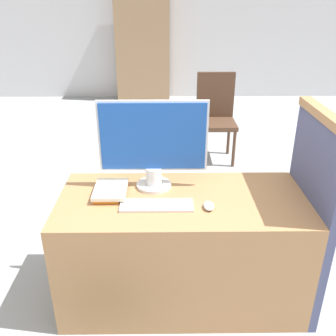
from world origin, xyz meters
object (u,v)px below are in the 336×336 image
Objects in this scene: monitor at (153,144)px; keyboard at (157,205)px; book_stack at (110,191)px; far_chair at (216,113)px; mouse at (209,206)px.

monitor is 0.37m from keyboard.
far_chair reaches higher than book_stack.
book_stack is 2.43m from far_chair.
far_chair is (0.65, 2.38, -0.18)m from keyboard.
monitor reaches higher than keyboard.
book_stack reaches higher than mouse.
book_stack is at bearing -158.00° from monitor.
mouse is at bearing -3.89° from keyboard.
keyboard is 1.58× the size of book_stack.
book_stack is (-0.58, 0.16, 0.01)m from mouse.
monitor is 2.28m from far_chair.
keyboard is at bearing -85.21° from monitor.
far_chair is (0.67, 2.13, -0.46)m from monitor.
keyboard is at bearing 176.11° from mouse.
mouse is 0.60m from book_stack.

